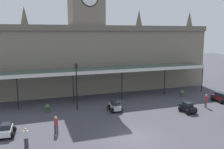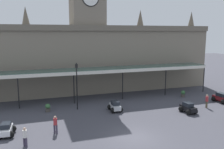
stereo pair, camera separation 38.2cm
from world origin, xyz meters
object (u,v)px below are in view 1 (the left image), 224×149
at_px(planter_forecourt_centre, 182,93).
at_px(car_silver_sedan, 115,107).
at_px(car_maroon_estate, 220,98).
at_px(pedestrian_beside_cars, 206,100).
at_px(pedestrian_near_entrance, 26,137).
at_px(car_white_sedan, 7,131).
at_px(planter_by_canopy, 47,108).
at_px(car_black_sedan, 188,108).
at_px(pedestrian_crossing_forecourt, 56,124).
at_px(victorian_lamppost, 76,81).

bearing_deg(planter_forecourt_centre, car_silver_sedan, -165.80).
xyz_separation_m(car_maroon_estate, pedestrian_beside_cars, (-3.46, -1.37, 0.34)).
bearing_deg(pedestrian_near_entrance, car_silver_sedan, 32.84).
distance_m(car_white_sedan, planter_by_canopy, 6.92).
bearing_deg(car_black_sedan, car_white_sedan, -179.19).
xyz_separation_m(car_maroon_estate, planter_by_canopy, (-22.12, 3.21, -0.07)).
relative_size(pedestrian_crossing_forecourt, victorian_lamppost, 0.29).
xyz_separation_m(car_silver_sedan, pedestrian_crossing_forecourt, (-7.26, -4.35, 0.41)).
bearing_deg(car_maroon_estate, pedestrian_near_entrance, -167.65).
height_order(car_white_sedan, pedestrian_beside_cars, pedestrian_beside_cars).
relative_size(car_maroon_estate, planter_forecourt_centre, 2.43).
xyz_separation_m(car_black_sedan, car_silver_sedan, (-7.81, 3.21, 0.00)).
distance_m(pedestrian_near_entrance, planter_forecourt_centre, 23.06).
distance_m(pedestrian_beside_cars, planter_by_canopy, 19.21).
relative_size(pedestrian_beside_cars, victorian_lamppost, 0.29).
xyz_separation_m(car_white_sedan, planter_forecourt_centre, (22.81, 6.34, -0.01)).
relative_size(car_black_sedan, car_white_sedan, 1.01).
bearing_deg(car_silver_sedan, planter_forecourt_centre, 14.20).
height_order(pedestrian_beside_cars, planter_forecourt_centre, pedestrian_beside_cars).
relative_size(car_silver_sedan, planter_forecourt_centre, 2.15).
bearing_deg(pedestrian_near_entrance, pedestrian_beside_cars, 10.76).
xyz_separation_m(pedestrian_crossing_forecourt, victorian_lamppost, (3.14, 6.31, 2.56)).
height_order(car_silver_sedan, planter_forecourt_centre, car_silver_sedan).
relative_size(car_white_sedan, pedestrian_crossing_forecourt, 1.26).
height_order(car_black_sedan, car_maroon_estate, car_maroon_estate).
xyz_separation_m(pedestrian_beside_cars, pedestrian_near_entrance, (-20.93, -3.98, 0.00)).
distance_m(pedestrian_beside_cars, pedestrian_crossing_forecourt, 18.46).
height_order(car_silver_sedan, victorian_lamppost, victorian_lamppost).
bearing_deg(car_white_sedan, pedestrian_crossing_forecourt, -11.56).
relative_size(car_silver_sedan, pedestrian_crossing_forecourt, 1.24).
xyz_separation_m(car_black_sedan, planter_forecourt_centre, (3.49, 6.07, -0.01)).
height_order(victorian_lamppost, planter_forecourt_centre, victorian_lamppost).
relative_size(car_black_sedan, pedestrian_beside_cars, 1.27).
bearing_deg(planter_forecourt_centre, pedestrian_near_entrance, -156.46).
bearing_deg(pedestrian_beside_cars, car_maroon_estate, 21.51).
xyz_separation_m(pedestrian_near_entrance, victorian_lamppost, (5.71, 8.31, 2.56)).
bearing_deg(planter_by_canopy, planter_forecourt_centre, 1.98).
xyz_separation_m(victorian_lamppost, planter_forecourt_centre, (15.43, 0.90, -2.97)).
bearing_deg(planter_forecourt_centre, victorian_lamppost, -176.67).
bearing_deg(pedestrian_near_entrance, victorian_lamppost, 55.51).
relative_size(pedestrian_near_entrance, planter_forecourt_centre, 1.74).
xyz_separation_m(planter_forecourt_centre, planter_by_canopy, (-18.87, -0.65, 0.00)).
distance_m(pedestrian_crossing_forecourt, planter_forecourt_centre, 19.92).
xyz_separation_m(pedestrian_near_entrance, planter_forecourt_centre, (21.14, 9.21, -0.42)).
bearing_deg(pedestrian_crossing_forecourt, car_white_sedan, 168.44).
relative_size(pedestrian_near_entrance, planter_by_canopy, 1.74).
height_order(car_white_sedan, car_silver_sedan, same).
bearing_deg(planter_forecourt_centre, planter_by_canopy, -178.02).
distance_m(pedestrian_crossing_forecourt, victorian_lamppost, 7.50).
relative_size(car_black_sedan, car_silver_sedan, 1.02).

